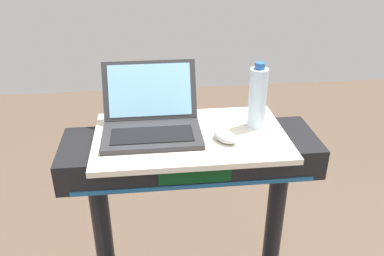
{
  "coord_description": "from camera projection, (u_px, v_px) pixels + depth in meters",
  "views": [
    {
      "loc": [
        -0.13,
        -0.53,
        1.77
      ],
      "look_at": [
        0.0,
        0.65,
        1.17
      ],
      "focal_mm": 37.87,
      "sensor_mm": 36.0,
      "label": 1
    }
  ],
  "objects": [
    {
      "name": "desk_board",
      "position": [
        190.0,
        137.0,
        1.41
      ],
      "size": [
        0.67,
        0.41,
        0.02
      ],
      "primitive_type": "cube",
      "color": "beige",
      "rests_on": "treadmill_base"
    },
    {
      "name": "laptop",
      "position": [
        151.0,
        120.0,
        1.41
      ],
      "size": [
        0.34,
        0.3,
        0.21
      ],
      "rotation": [
        0.0,
        0.0,
        0.07
      ],
      "color": "#2D2D30",
      "rests_on": "desk_board"
    },
    {
      "name": "computer_mouse",
      "position": [
        225.0,
        136.0,
        1.36
      ],
      "size": [
        0.1,
        0.12,
        0.03
      ],
      "primitive_type": "ellipsoid",
      "rotation": [
        0.0,
        0.0,
        0.54
      ],
      "color": "#B2B2B7",
      "rests_on": "desk_board"
    },
    {
      "name": "water_bottle",
      "position": [
        257.0,
        97.0,
        1.41
      ],
      "size": [
        0.06,
        0.06,
        0.24
      ],
      "color": "silver",
      "rests_on": "desk_board"
    }
  ]
}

